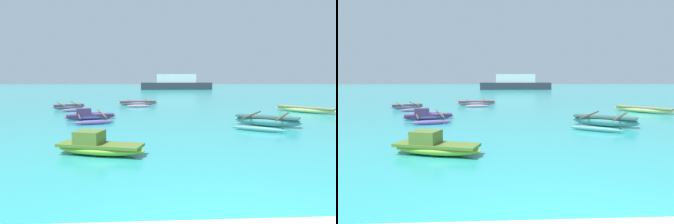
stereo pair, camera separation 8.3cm
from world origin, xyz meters
TOP-DOWN VIEW (x-y plane):
  - moored_boat_0 at (-2.87, 5.28)m, footprint 2.69×1.42m
  - moored_boat_1 at (-7.21, 18.29)m, footprint 3.08×4.19m
  - moored_boat_2 at (3.77, 9.98)m, footprint 3.62×3.94m
  - moored_boat_3 at (-2.50, 21.11)m, footprint 3.21×3.85m
  - moored_boat_4 at (8.31, 15.30)m, footprint 2.94×3.40m
  - moored_boat_5 at (-4.63, 12.71)m, footprint 2.85×4.35m
  - distant_ferry at (3.56, 56.82)m, footprint 13.98×3.08m

SIDE VIEW (x-z plane):
  - moored_boat_1 at x=-7.21m, z-range -0.01..0.39m
  - moored_boat_5 at x=-4.63m, z-range -0.10..0.50m
  - moored_boat_4 at x=8.31m, z-range 0.02..0.39m
  - moored_boat_3 at x=-2.50m, z-range -0.01..0.43m
  - moored_boat_0 at x=-2.87m, z-range -0.10..0.57m
  - moored_boat_2 at x=3.77m, z-range -0.02..0.50m
  - distant_ferry at x=3.56m, z-range -0.29..2.79m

